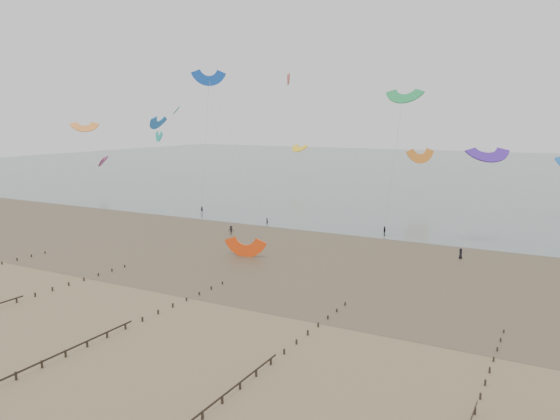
{
  "coord_description": "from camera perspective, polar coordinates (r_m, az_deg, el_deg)",
  "views": [
    {
      "loc": [
        45.26,
        -47.55,
        22.46
      ],
      "look_at": [
        4.31,
        28.0,
        8.0
      ],
      "focal_mm": 35.0,
      "sensor_mm": 36.0,
      "label": 1
    }
  ],
  "objects": [
    {
      "name": "kitesurfers",
      "position": [
        100.45,
        18.23,
        -3.35
      ],
      "size": [
        106.48,
        20.29,
        1.82
      ],
      "color": "black",
      "rests_on": "ground"
    },
    {
      "name": "kitesurfer_lead",
      "position": [
        116.27,
        -1.35,
        -1.2
      ],
      "size": [
        0.66,
        0.56,
        1.53
      ],
      "primitive_type": "imported",
      "rotation": [
        0.0,
        0.0,
        2.73
      ],
      "color": "black",
      "rests_on": "ground"
    },
    {
      "name": "grounded_kite",
      "position": [
        90.24,
        -3.66,
        -4.88
      ],
      "size": [
        6.73,
        5.55,
        3.39
      ],
      "primitive_type": null,
      "rotation": [
        1.54,
        0.0,
        0.13
      ],
      "color": "#FF4610",
      "rests_on": "ground"
    },
    {
      "name": "groynes",
      "position": [
        54.76,
        -25.42,
        -15.1
      ],
      "size": [
        72.16,
        50.16,
        1.0
      ],
      "color": "black",
      "rests_on": "ground"
    },
    {
      "name": "kites_airborne",
      "position": [
        153.21,
        6.37,
        7.79
      ],
      "size": [
        258.3,
        113.27,
        32.31
      ],
      "color": "red",
      "rests_on": "ground"
    },
    {
      "name": "sea_and_shore",
      "position": [
        98.26,
        -2.53,
        -3.67
      ],
      "size": [
        500.0,
        665.0,
        0.03
      ],
      "color": "#475654",
      "rests_on": "ground"
    },
    {
      "name": "ground",
      "position": [
        69.38,
        -14.5,
        -9.65
      ],
      "size": [
        500.0,
        500.0,
        0.0
      ],
      "primitive_type": "plane",
      "color": "brown",
      "rests_on": "ground"
    }
  ]
}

